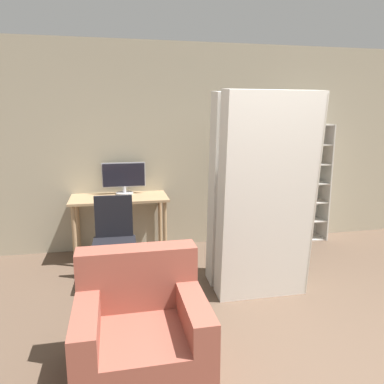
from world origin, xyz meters
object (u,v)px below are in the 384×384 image
at_px(bookshelf, 295,185).
at_px(mattress_near, 267,198).
at_px(armchair, 141,334).
at_px(mattress_far, 254,191).
at_px(office_chair, 115,250).
at_px(monitor, 124,177).

bearing_deg(bookshelf, mattress_near, -125.08).
relative_size(mattress_near, armchair, 2.36).
distance_m(mattress_near, mattress_far, 0.35).
distance_m(mattress_far, armchair, 1.92).
bearing_deg(office_chair, armchair, -83.83).
height_order(office_chair, armchair, office_chair).
bearing_deg(armchair, bookshelf, 46.37).
bearing_deg(mattress_far, mattress_near, -90.00).
distance_m(monitor, armchair, 2.59).
bearing_deg(mattress_near, bookshelf, 54.92).
height_order(monitor, armchair, monitor).
height_order(bookshelf, mattress_near, mattress_near).
height_order(mattress_near, armchair, mattress_near).
bearing_deg(mattress_far, office_chair, 171.43).
bearing_deg(monitor, bookshelf, 0.05).
xyz_separation_m(mattress_near, mattress_far, (0.00, 0.35, -0.00)).
relative_size(monitor, mattress_far, 0.28).
bearing_deg(mattress_near, office_chair, 158.53).
relative_size(mattress_far, armchair, 2.36).
relative_size(mattress_near, mattress_far, 1.00).
xyz_separation_m(bookshelf, mattress_far, (-1.12, -1.24, 0.20)).
distance_m(bookshelf, mattress_far, 1.68).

